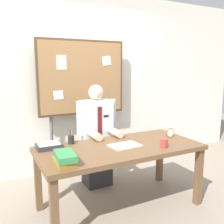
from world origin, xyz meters
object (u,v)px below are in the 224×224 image
desk (120,153)px  book_stack (65,158)px  bulletin_board (82,80)px  paper_tray (49,146)px  desk_clock (170,133)px  person (97,140)px  pen_holder (71,139)px  open_notebook (125,145)px  coffee_mug (164,143)px

desk → book_stack: (-0.69, -0.23, 0.13)m
book_stack → desk: bearing=18.8°
bulletin_board → paper_tray: bearing=-129.5°
bulletin_board → desk_clock: bulletin_board is taller
desk → paper_tray: paper_tray is taller
person → book_stack: person is taller
pen_holder → open_notebook: bearing=-35.1°
open_notebook → paper_tray: paper_tray is taller
desk_clock → pen_holder: 1.21m
book_stack → pen_holder: bearing=67.2°
paper_tray → desk: bearing=-21.2°
desk → open_notebook: size_ratio=5.53×
open_notebook → coffee_mug: coffee_mug is taller
book_stack → open_notebook: (0.74, 0.21, -0.05)m
person → desk_clock: person is taller
open_notebook → desk_clock: desk_clock is taller
person → pen_holder: bearing=-145.7°
desk → pen_holder: size_ratio=11.18×
open_notebook → desk_clock: bearing=4.3°
person → coffee_mug: person is taller
bulletin_board → open_notebook: bulletin_board is taller
book_stack → desk_clock: size_ratio=2.57×
person → paper_tray: size_ratio=5.21×
book_stack → open_notebook: 0.77m
bulletin_board → coffee_mug: bearing=-74.0°
bulletin_board → pen_holder: bulletin_board is taller
desk → coffee_mug: (0.40, -0.25, 0.13)m
open_notebook → pen_holder: pen_holder is taller
desk → bulletin_board: 1.37m
person → coffee_mug: bearing=-65.8°
pen_holder → paper_tray: pen_holder is taller
desk_clock → book_stack: bearing=-169.3°
person → coffee_mug: 0.99m
book_stack → open_notebook: bearing=16.2°
bulletin_board → desk_clock: size_ratio=16.56×
bulletin_board → person: bearing=-90.0°
bulletin_board → coffee_mug: bulletin_board is taller
paper_tray → bulletin_board: bearing=50.5°
person → open_notebook: bearing=-85.7°
open_notebook → coffee_mug: (0.35, -0.23, 0.04)m
desk → open_notebook: open_notebook is taller
coffee_mug → bulletin_board: bearing=106.0°
desk_clock → person: bearing=139.7°
book_stack → coffee_mug: 1.09m
open_notebook → coffee_mug: bearing=-33.5°
open_notebook → paper_tray: 0.82m
book_stack → coffee_mug: size_ratio=3.24×
coffee_mug → desk_clock: bearing=41.5°
book_stack → coffee_mug: (1.09, -0.02, -0.01)m
coffee_mug → pen_holder: pen_holder is taller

